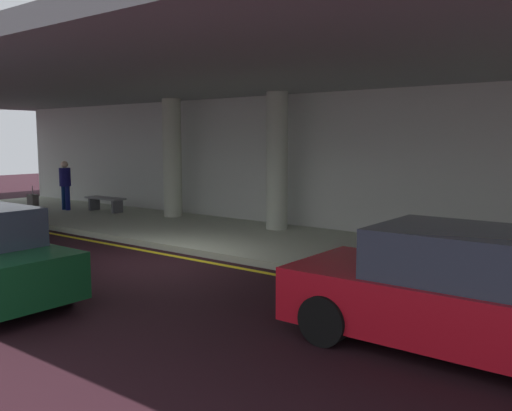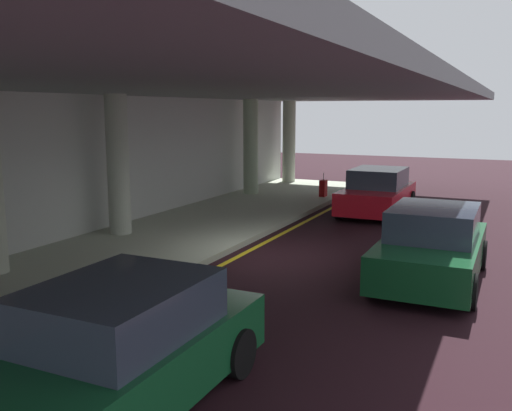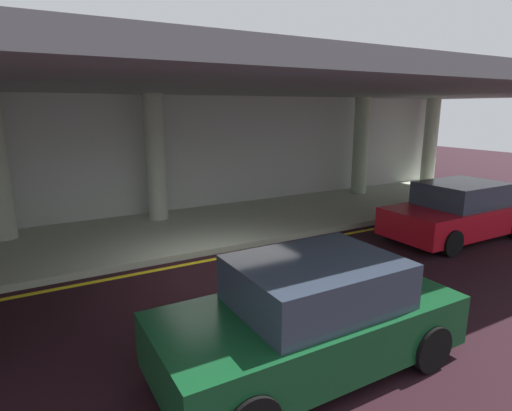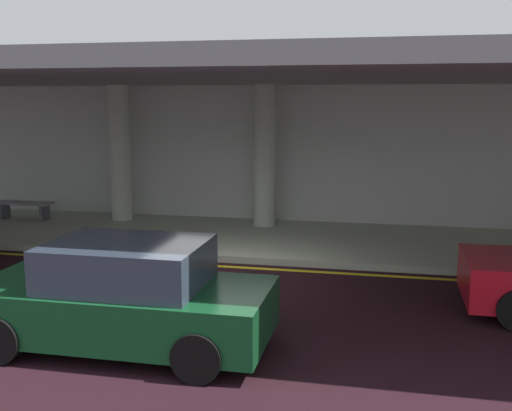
{
  "view_description": "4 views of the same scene",
  "coord_description": "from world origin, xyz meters",
  "px_view_note": "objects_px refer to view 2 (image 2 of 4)",
  "views": [
    {
      "loc": [
        8.44,
        -7.52,
        2.55
      ],
      "look_at": [
        1.52,
        1.48,
        1.17
      ],
      "focal_mm": 38.26,
      "sensor_mm": 36.0,
      "label": 1
    },
    {
      "loc": [
        -11.61,
        -5.06,
        3.4
      ],
      "look_at": [
        2.39,
        1.52,
        0.74
      ],
      "focal_mm": 39.13,
      "sensor_mm": 36.0,
      "label": 2
    },
    {
      "loc": [
        -3.45,
        -7.65,
        3.4
      ],
      "look_at": [
        1.95,
        1.88,
        0.83
      ],
      "focal_mm": 29.24,
      "sensor_mm": 36.0,
      "label": 3
    },
    {
      "loc": [
        3.17,
        -11.27,
        3.4
      ],
      "look_at": [
        0.28,
        2.07,
        1.07
      ],
      "focal_mm": 43.4,
      "sensor_mm": 36.0,
      "label": 4
    }
  ],
  "objects_px": {
    "support_column_right_mid": "(289,142)",
    "car_dark_green": "(432,246)",
    "car_red": "(377,192)",
    "suitcase_upright_primary": "(323,188)",
    "support_column_left_mid": "(118,165)",
    "car_dark_green_no2": "(118,352)",
    "support_column_center": "(251,147)"
  },
  "relations": [
    {
      "from": "support_column_right_mid",
      "to": "car_dark_green",
      "type": "distance_m",
      "value": 14.78
    },
    {
      "from": "car_red",
      "to": "suitcase_upright_primary",
      "type": "bearing_deg",
      "value": -129.9
    },
    {
      "from": "car_dark_green",
      "to": "car_red",
      "type": "bearing_deg",
      "value": 23.04
    },
    {
      "from": "support_column_left_mid",
      "to": "car_dark_green_no2",
      "type": "relative_size",
      "value": 0.89
    },
    {
      "from": "support_column_center",
      "to": "support_column_right_mid",
      "type": "bearing_deg",
      "value": 0.0
    },
    {
      "from": "support_column_left_mid",
      "to": "support_column_center",
      "type": "height_order",
      "value": "same"
    },
    {
      "from": "support_column_center",
      "to": "suitcase_upright_primary",
      "type": "xyz_separation_m",
      "value": [
        0.42,
        -2.85,
        -1.51
      ]
    },
    {
      "from": "support_column_right_mid",
      "to": "car_red",
      "type": "bearing_deg",
      "value": -135.81
    },
    {
      "from": "support_column_center",
      "to": "car_red",
      "type": "distance_m",
      "value": 5.7
    },
    {
      "from": "suitcase_upright_primary",
      "to": "support_column_left_mid",
      "type": "bearing_deg",
      "value": 175.37
    },
    {
      "from": "support_column_left_mid",
      "to": "car_red",
      "type": "bearing_deg",
      "value": -39.47
    },
    {
      "from": "car_red",
      "to": "support_column_center",
      "type": "bearing_deg",
      "value": -107.99
    },
    {
      "from": "support_column_left_mid",
      "to": "support_column_center",
      "type": "xyz_separation_m",
      "value": [
        8.0,
        0.0,
        0.0
      ]
    },
    {
      "from": "car_red",
      "to": "support_column_right_mid",
      "type": "bearing_deg",
      "value": -138.11
    },
    {
      "from": "support_column_left_mid",
      "to": "car_dark_green",
      "type": "height_order",
      "value": "support_column_left_mid"
    },
    {
      "from": "support_column_right_mid",
      "to": "car_red",
      "type": "xyz_separation_m",
      "value": [
        -5.5,
        -5.35,
        -1.26
      ]
    },
    {
      "from": "car_dark_green",
      "to": "car_dark_green_no2",
      "type": "distance_m",
      "value": 7.05
    },
    {
      "from": "support_column_left_mid",
      "to": "suitcase_upright_primary",
      "type": "distance_m",
      "value": 9.02
    },
    {
      "from": "support_column_center",
      "to": "car_red",
      "type": "height_order",
      "value": "support_column_center"
    },
    {
      "from": "support_column_right_mid",
      "to": "support_column_center",
      "type": "bearing_deg",
      "value": 180.0
    },
    {
      "from": "support_column_right_mid",
      "to": "car_red",
      "type": "relative_size",
      "value": 0.89
    },
    {
      "from": "support_column_left_mid",
      "to": "car_dark_green",
      "type": "xyz_separation_m",
      "value": [
        -0.35,
        -8.03,
        -1.26
      ]
    },
    {
      "from": "support_column_left_mid",
      "to": "suitcase_upright_primary",
      "type": "xyz_separation_m",
      "value": [
        8.42,
        -2.85,
        -1.51
      ]
    },
    {
      "from": "support_column_center",
      "to": "car_dark_green",
      "type": "distance_m",
      "value": 11.65
    },
    {
      "from": "car_dark_green",
      "to": "car_dark_green_no2",
      "type": "height_order",
      "value": "same"
    },
    {
      "from": "car_red",
      "to": "suitcase_upright_primary",
      "type": "xyz_separation_m",
      "value": [
        1.93,
        2.5,
        -0.25
      ]
    },
    {
      "from": "suitcase_upright_primary",
      "to": "car_dark_green",
      "type": "bearing_deg",
      "value": -135.41
    },
    {
      "from": "support_column_left_mid",
      "to": "support_column_right_mid",
      "type": "relative_size",
      "value": 1.0
    },
    {
      "from": "car_dark_green",
      "to": "suitcase_upright_primary",
      "type": "distance_m",
      "value": 10.19
    },
    {
      "from": "support_column_left_mid",
      "to": "support_column_center",
      "type": "relative_size",
      "value": 1.0
    },
    {
      "from": "car_dark_green",
      "to": "car_red",
      "type": "distance_m",
      "value": 7.35
    },
    {
      "from": "support_column_right_mid",
      "to": "suitcase_upright_primary",
      "type": "distance_m",
      "value": 4.82
    }
  ]
}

